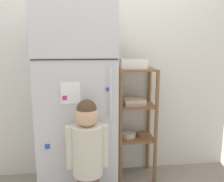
{
  "coord_description": "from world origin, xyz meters",
  "views": [
    {
      "loc": [
        -0.24,
        -2.22,
        1.4
      ],
      "look_at": [
        0.03,
        0.02,
        0.96
      ],
      "focal_mm": 40.13,
      "sensor_mm": 36.0,
      "label": 1
    }
  ],
  "objects_px": {
    "refrigerator": "(77,102)",
    "fruit_bin": "(134,64)",
    "child_standing": "(87,150)",
    "pantry_shelf_unit": "(135,114)"
  },
  "relations": [
    {
      "from": "refrigerator",
      "to": "fruit_bin",
      "type": "relative_size",
      "value": 6.64
    },
    {
      "from": "child_standing",
      "to": "pantry_shelf_unit",
      "type": "relative_size",
      "value": 0.87
    },
    {
      "from": "refrigerator",
      "to": "child_standing",
      "type": "distance_m",
      "value": 0.53
    },
    {
      "from": "refrigerator",
      "to": "child_standing",
      "type": "height_order",
      "value": "refrigerator"
    },
    {
      "from": "child_standing",
      "to": "refrigerator",
      "type": "bearing_deg",
      "value": 99.66
    },
    {
      "from": "child_standing",
      "to": "pantry_shelf_unit",
      "type": "bearing_deg",
      "value": 51.2
    },
    {
      "from": "pantry_shelf_unit",
      "to": "child_standing",
      "type": "bearing_deg",
      "value": -128.8
    },
    {
      "from": "child_standing",
      "to": "fruit_bin",
      "type": "distance_m",
      "value": 1.0
    },
    {
      "from": "child_standing",
      "to": "fruit_bin",
      "type": "relative_size",
      "value": 3.82
    },
    {
      "from": "refrigerator",
      "to": "child_standing",
      "type": "relative_size",
      "value": 1.74
    }
  ]
}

